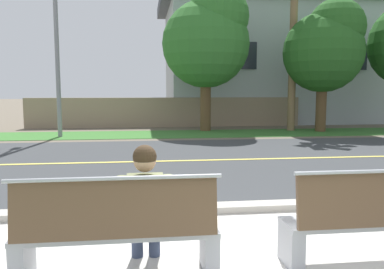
% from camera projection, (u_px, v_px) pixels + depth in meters
% --- Properties ---
extents(ground_plane, '(140.00, 140.00, 0.00)m').
position_uv_depth(ground_plane, '(180.00, 152.00, 11.25)').
color(ground_plane, '#665B4C').
extents(curb_edge, '(44.00, 0.30, 0.11)m').
position_uv_depth(curb_edge, '(217.00, 208.00, 5.67)').
color(curb_edge, '#ADA89E').
rests_on(curb_edge, ground_plane).
extents(street_asphalt, '(52.00, 8.00, 0.01)m').
position_uv_depth(street_asphalt, '(186.00, 161.00, 9.77)').
color(street_asphalt, '#383A3D').
rests_on(street_asphalt, ground_plane).
extents(road_centre_line, '(48.00, 0.14, 0.01)m').
position_uv_depth(road_centre_line, '(186.00, 161.00, 9.77)').
color(road_centre_line, '#E0CC4C').
rests_on(road_centre_line, ground_plane).
extents(far_verge_grass, '(48.00, 2.80, 0.02)m').
position_uv_depth(far_verge_grass, '(170.00, 134.00, 15.65)').
color(far_verge_grass, '#38702D').
rests_on(far_verge_grass, ground_plane).
extents(bench_left, '(1.89, 0.48, 1.01)m').
position_uv_depth(bench_left, '(117.00, 232.00, 3.62)').
color(bench_left, '#9EA0A8').
rests_on(bench_left, ground_plane).
extents(bench_right, '(1.89, 0.48, 1.01)m').
position_uv_depth(bench_right, '(378.00, 220.00, 3.93)').
color(bench_right, '#9EA0A8').
rests_on(bench_right, ground_plane).
extents(seated_person_olive, '(0.52, 0.68, 1.25)m').
position_uv_depth(seated_person_olive, '(145.00, 202.00, 3.80)').
color(seated_person_olive, '#333D56').
rests_on(seated_person_olive, ground_plane).
extents(streetlamp, '(0.24, 2.10, 7.72)m').
position_uv_depth(streetlamp, '(57.00, 19.00, 14.44)').
color(streetlamp, gray).
rests_on(streetlamp, ground_plane).
extents(shade_tree_far_left, '(3.69, 3.69, 6.08)m').
position_uv_depth(shade_tree_far_left, '(209.00, 38.00, 16.46)').
color(shade_tree_far_left, brown).
rests_on(shade_tree_far_left, ground_plane).
extents(shade_tree_left, '(3.32, 3.32, 5.47)m').
position_uv_depth(shade_tree_left, '(326.00, 47.00, 16.25)').
color(shade_tree_left, brown).
rests_on(shade_tree_left, ground_plane).
extents(garden_wall, '(13.00, 0.36, 1.40)m').
position_uv_depth(garden_wall, '(166.00, 112.00, 18.75)').
color(garden_wall, gray).
rests_on(garden_wall, ground_plane).
extents(house_across_street, '(13.65, 6.91, 6.80)m').
position_uv_depth(house_across_street, '(280.00, 60.00, 22.41)').
color(house_across_street, '#A3ADB2').
rests_on(house_across_street, ground_plane).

